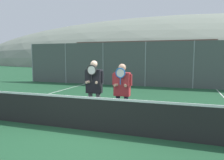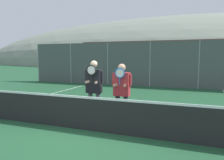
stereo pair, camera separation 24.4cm
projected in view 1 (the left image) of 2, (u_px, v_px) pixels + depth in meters
The scene contains 10 objects.
ground_plane at pixel (86, 130), 5.86m from camera, with size 120.00×120.00×0.00m, color #1E4C2D.
hill_distant at pixel (176, 63), 61.58m from camera, with size 122.50×68.05×23.82m.
clubhouse_building at pixel (145, 59), 22.95m from camera, with size 13.12×5.50×3.41m.
fence_back at pixel (145, 64), 14.29m from camera, with size 17.86×0.06×2.92m.
tennis_net at pixel (86, 113), 5.81m from camera, with size 11.60×0.09×1.02m.
court_line_left_sideline at pixel (29, 99), 10.05m from camera, with size 0.05×16.00×0.01m, color white.
player_leftmost at pixel (94, 86), 6.48m from camera, with size 0.60×0.34×1.86m.
player_center_left at pixel (122, 89), 6.26m from camera, with size 0.59×0.34×1.77m.
car_far_left at pixel (95, 69), 18.33m from camera, with size 4.51×1.96×1.77m.
car_left_of_center at pixel (155, 70), 16.52m from camera, with size 4.00×1.99×1.82m.
Camera 1 is at (2.47, -5.16, 1.98)m, focal length 35.00 mm.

